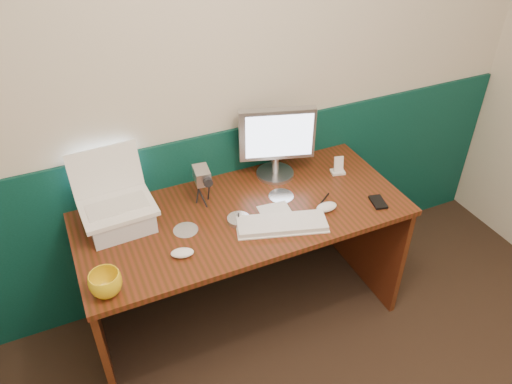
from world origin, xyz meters
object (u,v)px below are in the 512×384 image
desk (244,267)px  laptop (113,186)px  mug (106,284)px  monitor (276,144)px  keyboard (282,224)px  camcorder (203,187)px

desk → laptop: (-0.56, 0.13, 0.61)m
desk → laptop: laptop is taller
mug → monitor: bearing=26.1°
monitor → keyboard: bearing=-94.9°
desk → keyboard: 0.44m
monitor → camcorder: bearing=-152.7°
laptop → camcorder: 0.43m
keyboard → laptop: bearing=172.5°
desk → monitor: bearing=38.6°
desk → camcorder: size_ratio=8.09×
desk → laptop: size_ratio=4.89×
laptop → monitor: monitor is taller
monitor → keyboard: size_ratio=0.93×
keyboard → camcorder: bearing=147.2°
keyboard → mug: size_ratio=3.15×
desk → laptop: 0.84m
mug → keyboard: bearing=5.6°
desk → camcorder: 0.52m
desk → keyboard: size_ratio=3.85×
keyboard → monitor: bearing=85.1°
desk → mug: (-0.70, -0.26, 0.43)m
monitor → camcorder: monitor is taller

